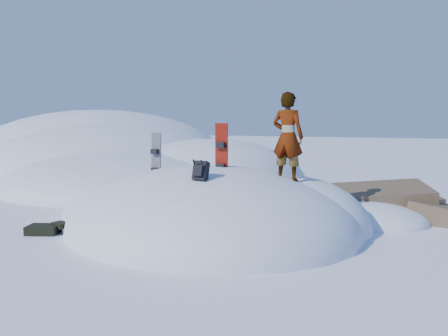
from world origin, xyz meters
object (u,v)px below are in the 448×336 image
at_px(backpack, 200,171).
at_px(person, 288,137).
at_px(snowboard_dark, 156,163).
at_px(snowboard_red, 221,158).

relative_size(backpack, person, 0.24).
bearing_deg(snowboard_dark, snowboard_red, -1.27).
xyz_separation_m(backpack, person, (1.39, 1.53, 0.66)).
height_order(snowboard_red, snowboard_dark, snowboard_red).
height_order(snowboard_red, backpack, snowboard_red).
relative_size(snowboard_red, backpack, 3.53).
bearing_deg(backpack, snowboard_dark, 141.94).
bearing_deg(snowboard_red, person, 8.26).
height_order(snowboard_red, person, person).
xyz_separation_m(snowboard_red, person, (1.50, 0.23, 0.51)).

